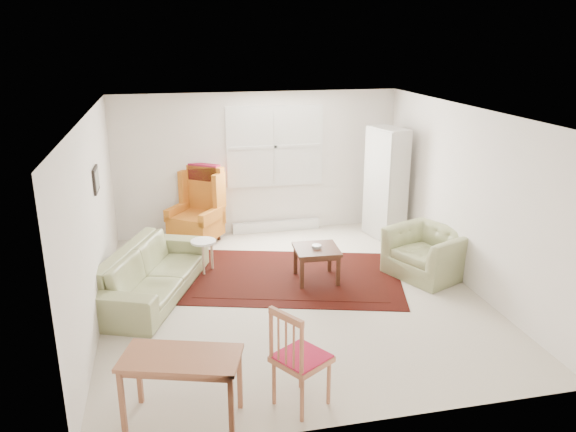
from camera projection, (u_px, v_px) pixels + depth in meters
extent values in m
cube|color=beige|center=(293.00, 295.00, 7.74)|extent=(5.00, 5.50, 0.01)
cube|color=white|center=(293.00, 112.00, 6.97)|extent=(5.00, 5.50, 0.01)
cube|color=white|center=(258.00, 164.00, 9.91)|extent=(5.00, 0.04, 2.50)
cube|color=white|center=(365.00, 301.00, 4.80)|extent=(5.00, 0.04, 2.50)
cube|color=white|center=(93.00, 221.00, 6.84)|extent=(0.04, 5.50, 2.50)
cube|color=white|center=(466.00, 197.00, 7.86)|extent=(0.04, 5.50, 2.50)
cube|color=white|center=(275.00, 146.00, 9.86)|extent=(1.72, 0.06, 1.42)
cube|color=white|center=(275.00, 146.00, 9.86)|extent=(1.60, 0.02, 1.30)
cube|color=silver|center=(276.00, 226.00, 10.25)|extent=(1.60, 0.12, 0.18)
cube|color=black|center=(96.00, 180.00, 7.19)|extent=(0.03, 0.42, 0.32)
cube|color=tan|center=(97.00, 180.00, 7.19)|extent=(0.01, 0.34, 0.24)
imported|color=#909563|center=(151.00, 263.00, 7.60)|extent=(1.68, 2.47, 0.93)
imported|color=#909563|center=(428.00, 249.00, 8.26)|extent=(1.30, 1.37, 0.83)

